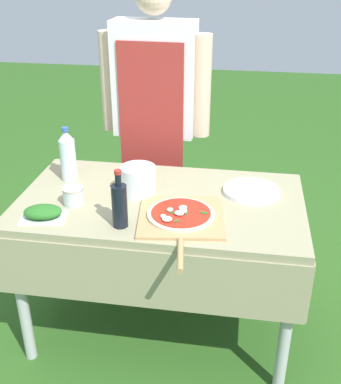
# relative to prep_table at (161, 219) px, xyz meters

# --- Properties ---
(ground_plane) EXTENTS (12.00, 12.00, 0.00)m
(ground_plane) POSITION_rel_prep_table_xyz_m (0.00, 0.00, -0.65)
(ground_plane) COLOR #2D5B1E
(prep_table) EXTENTS (1.32, 0.76, 0.76)m
(prep_table) POSITION_rel_prep_table_xyz_m (0.00, 0.00, 0.00)
(prep_table) COLOR gray
(prep_table) RESTS_ON ground
(person_cook) EXTENTS (0.62, 0.22, 1.66)m
(person_cook) POSITION_rel_prep_table_xyz_m (-0.15, 0.66, 0.33)
(person_cook) COLOR #70604C
(person_cook) RESTS_ON ground
(pizza_on_peel) EXTENTS (0.40, 0.59, 0.05)m
(pizza_on_peel) POSITION_rel_prep_table_xyz_m (0.12, -0.17, 0.12)
(pizza_on_peel) COLOR tan
(pizza_on_peel) RESTS_ON prep_table
(oil_bottle) EXTENTS (0.06, 0.06, 0.25)m
(oil_bottle) POSITION_rel_prep_table_xyz_m (-0.12, -0.26, 0.20)
(oil_bottle) COLOR black
(oil_bottle) RESTS_ON prep_table
(water_bottle) EXTENTS (0.08, 0.08, 0.27)m
(water_bottle) POSITION_rel_prep_table_xyz_m (-0.48, 0.14, 0.23)
(water_bottle) COLOR silver
(water_bottle) RESTS_ON prep_table
(herb_container) EXTENTS (0.21, 0.16, 0.06)m
(herb_container) POSITION_rel_prep_table_xyz_m (-0.46, -0.25, 0.13)
(herb_container) COLOR silver
(herb_container) RESTS_ON prep_table
(mixing_tub) EXTENTS (0.16, 0.16, 0.14)m
(mixing_tub) POSITION_rel_prep_table_xyz_m (-0.11, 0.04, 0.17)
(mixing_tub) COLOR silver
(mixing_tub) RESTS_ON prep_table
(plate_stack) EXTENTS (0.27, 0.27, 0.02)m
(plate_stack) POSITION_rel_prep_table_xyz_m (0.41, 0.13, 0.11)
(plate_stack) COLOR white
(plate_stack) RESTS_ON prep_table
(sauce_jar) EXTENTS (0.09, 0.09, 0.08)m
(sauce_jar) POSITION_rel_prep_table_xyz_m (-0.38, -0.11, 0.14)
(sauce_jar) COLOR silver
(sauce_jar) RESTS_ON prep_table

